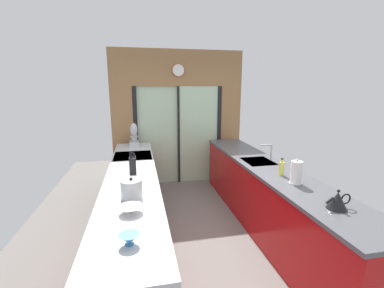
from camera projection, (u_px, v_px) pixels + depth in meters
name	position (u px, v px, depth m)	size (l,w,h in m)	color
ground_plane	(198.00, 224.00, 3.85)	(5.04, 7.60, 0.02)	slate
back_wall_unit	(178.00, 110.00, 5.25)	(2.64, 0.12, 2.70)	olive
left_counter_run	(133.00, 215.00, 3.12)	(0.62, 3.80, 0.92)	#AD0C0F
right_counter_run	(266.00, 197.00, 3.64)	(0.62, 3.80, 0.92)	#AD0C0F
sink_faucet	(269.00, 150.00, 3.78)	(0.19, 0.02, 0.25)	#B7BABC
oven_range	(134.00, 183.00, 4.19)	(0.60, 0.60, 0.92)	black
mixing_bowl_near	(129.00, 239.00, 1.76)	(0.14, 0.14, 0.08)	teal
mixing_bowl_mid	(131.00, 209.00, 2.21)	(0.21, 0.21, 0.06)	silver
mixing_bowl_far	(132.00, 183.00, 2.82)	(0.17, 0.17, 0.06)	silver
knife_block	(133.00, 165.00, 3.22)	(0.08, 0.14, 0.29)	black
stand_mixer	(134.00, 137.00, 4.76)	(0.17, 0.27, 0.42)	#B7BABC
stock_pot	(131.00, 189.00, 2.51)	(0.21, 0.21, 0.20)	#B7BABC
kettle	(338.00, 200.00, 2.28)	(0.25, 0.18, 0.18)	black
soap_bottle	(282.00, 168.00, 3.16)	(0.06, 0.06, 0.21)	#D1CC4C
paper_towel_roll	(296.00, 173.00, 2.86)	(0.14, 0.14, 0.29)	#B7BABC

